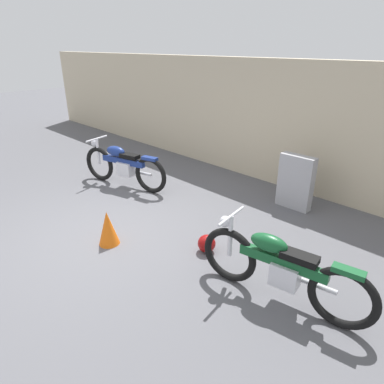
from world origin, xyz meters
TOP-DOWN VIEW (x-y plane):
  - ground_plane at (0.00, 0.00)m, footprint 40.00×40.00m
  - building_wall at (0.00, 3.98)m, footprint 18.00×0.30m
  - stone_marker at (1.65, 3.07)m, footprint 0.65×0.22m
  - helmet at (1.52, 0.80)m, footprint 0.27×0.27m
  - traffic_cone at (0.30, -0.12)m, footprint 0.32×0.32m
  - motorcycle_blue at (-1.51, 1.41)m, footprint 2.14×0.81m
  - motorcycle_green at (2.83, 0.64)m, footprint 2.12×0.66m

SIDE VIEW (x-z plane):
  - ground_plane at x=0.00m, z-range 0.00..0.00m
  - helmet at x=1.52m, z-range 0.00..0.27m
  - traffic_cone at x=0.30m, z-range 0.00..0.55m
  - motorcycle_green at x=2.83m, z-range -0.02..0.94m
  - motorcycle_blue at x=-1.51m, z-range -0.02..0.97m
  - stone_marker at x=1.65m, z-range 0.00..1.02m
  - building_wall at x=0.00m, z-range 0.00..2.60m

